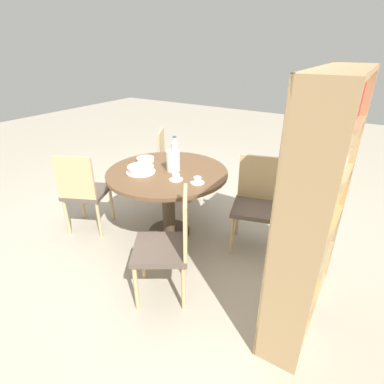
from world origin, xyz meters
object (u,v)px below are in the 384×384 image
object	(u,v)px
chair_b	(172,162)
chair_c	(84,190)
chair_d	(169,244)
coffee_pot	(173,160)
water_bottle	(175,152)
cake_main	(141,169)
cup_a	(197,181)
chair_a	(256,201)
bookshelf	(311,212)
cup_b	(176,178)

from	to	relation	value
chair_b	chair_c	xyz separation A→B (m)	(1.19, -0.30, 0.00)
chair_d	coffee_pot	bearing A→B (deg)	-179.90
chair_c	chair_d	world-z (taller)	same
chair_d	coffee_pot	xyz separation A→B (m)	(-0.76, -0.48, 0.35)
chair_b	chair_c	size ratio (longest dim) A/B	1.00
chair_c	coffee_pot	xyz separation A→B (m)	(-0.47, 0.84, 0.35)
water_bottle	chair_d	bearing A→B (deg)	32.06
chair_b	chair_d	world-z (taller)	same
cake_main	chair_b	bearing A→B (deg)	-162.81
chair_c	cup_a	distance (m)	1.27
chair_b	coffee_pot	world-z (taller)	coffee_pot
chair_a	chair_d	world-z (taller)	same
cake_main	cup_a	bearing A→B (deg)	96.98
chair_c	coffee_pot	size ratio (longest dim) A/B	3.73
chair_c	chair_d	xyz separation A→B (m)	(0.29, 1.32, 0.00)
water_bottle	coffee_pot	bearing A→B (deg)	30.94
chair_b	chair_d	distance (m)	1.80
bookshelf	chair_c	bearing A→B (deg)	91.99
coffee_pot	water_bottle	world-z (taller)	water_bottle
chair_b	water_bottle	xyz separation A→B (m)	(0.50, 0.41, 0.36)
chair_d	cake_main	size ratio (longest dim) A/B	3.16
chair_a	cup_b	size ratio (longest dim) A/B	7.05
chair_b	chair_c	distance (m)	1.22
chair_c	bookshelf	size ratio (longest dim) A/B	0.52
coffee_pot	cup_a	distance (m)	0.40
chair_b	chair_d	xyz separation A→B (m)	(1.48, 1.02, 0.00)
chair_a	bookshelf	bearing A→B (deg)	-62.76
coffee_pot	chair_c	bearing A→B (deg)	-60.78
water_bottle	bookshelf	bearing A→B (deg)	68.44
cake_main	chair_d	bearing A→B (deg)	52.83
water_bottle	cake_main	size ratio (longest dim) A/B	0.98
cake_main	water_bottle	bearing A→B (deg)	164.03
chair_b	cup_b	distance (m)	1.16
chair_a	cake_main	distance (m)	1.18
chair_c	coffee_pot	distance (m)	1.02
bookshelf	cup_a	xyz separation A→B (m)	(-0.26, -1.04, -0.11)
chair_c	cup_b	distance (m)	1.07
coffee_pot	water_bottle	bearing A→B (deg)	-149.06
chair_b	water_bottle	bearing A→B (deg)	-169.66
chair_b	chair_c	world-z (taller)	same
chair_a	cup_a	bearing A→B (deg)	-153.36
chair_d	cup_b	distance (m)	0.72
bookshelf	cup_a	bearing A→B (deg)	76.08
chair_d	water_bottle	world-z (taller)	water_bottle
cup_b	chair_c	bearing A→B (deg)	-73.58
cake_main	cup_b	distance (m)	0.41
water_bottle	cake_main	xyz separation A→B (m)	(0.42, -0.12, -0.08)
coffee_pot	cup_a	xyz separation A→B (m)	(0.13, 0.36, -0.09)
water_bottle	cup_a	bearing A→B (deg)	54.71
chair_a	coffee_pot	world-z (taller)	coffee_pot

